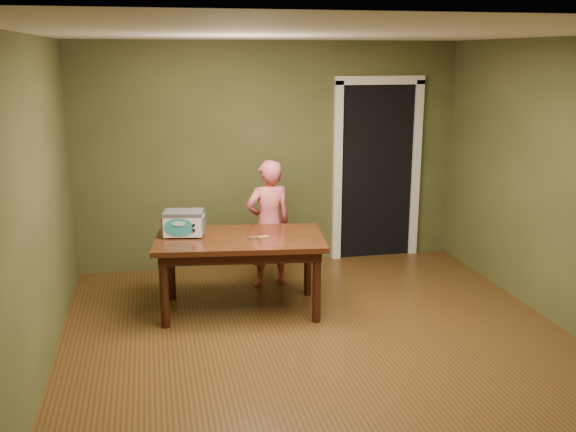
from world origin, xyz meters
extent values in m
plane|color=brown|center=(0.00, 0.00, 0.00)|extent=(5.00, 5.00, 0.00)
cube|color=brown|center=(0.00, 2.50, 1.30)|extent=(4.50, 0.02, 2.60)
cube|color=brown|center=(0.00, -2.50, 1.30)|extent=(4.50, 0.02, 2.60)
cube|color=brown|center=(-2.25, 0.00, 1.30)|extent=(0.02, 5.00, 2.60)
cube|color=white|center=(0.00, 0.00, 2.60)|extent=(4.50, 5.00, 0.02)
cube|color=black|center=(1.30, 2.80, 1.05)|extent=(0.90, 0.60, 2.10)
cube|color=black|center=(1.30, 2.48, 1.05)|extent=(0.90, 0.02, 2.10)
cube|color=white|center=(0.80, 2.47, 1.05)|extent=(0.10, 0.06, 2.20)
cube|color=white|center=(1.80, 2.47, 1.05)|extent=(0.10, 0.06, 2.20)
cube|color=white|center=(1.30, 2.47, 2.15)|extent=(1.10, 0.06, 0.10)
cube|color=black|center=(-0.58, 1.08, 0.72)|extent=(1.70, 1.09, 0.05)
cube|color=black|center=(-0.58, 1.08, 0.65)|extent=(1.57, 0.96, 0.10)
cylinder|color=black|center=(-1.32, 0.82, 0.35)|extent=(0.08, 0.08, 0.70)
cylinder|color=black|center=(-1.23, 1.51, 0.35)|extent=(0.08, 0.08, 0.70)
cylinder|color=black|center=(0.07, 0.64, 0.35)|extent=(0.08, 0.08, 0.70)
cylinder|color=black|center=(0.16, 1.34, 0.35)|extent=(0.08, 0.08, 0.70)
cylinder|color=#4C4F54|center=(-1.26, 1.16, 0.76)|extent=(0.02, 0.02, 0.02)
cylinder|color=#4C4F54|center=(-1.23, 1.35, 0.76)|extent=(0.02, 0.02, 0.02)
cylinder|color=#4C4F54|center=(-0.96, 1.11, 0.76)|extent=(0.02, 0.02, 0.02)
cylinder|color=#4C4F54|center=(-0.93, 1.30, 0.76)|extent=(0.02, 0.02, 0.02)
cube|color=white|center=(-1.10, 1.23, 0.87)|extent=(0.40, 0.32, 0.21)
cube|color=#4C4F54|center=(-1.10, 1.23, 0.98)|extent=(0.41, 0.32, 0.03)
cube|color=#4C4F54|center=(-1.28, 1.26, 0.87)|extent=(0.06, 0.23, 0.16)
cube|color=#4C4F54|center=(-0.91, 1.20, 0.87)|extent=(0.06, 0.23, 0.16)
ellipsoid|color=teal|center=(-1.15, 1.10, 0.87)|extent=(0.27, 0.06, 0.17)
cylinder|color=black|center=(-1.01, 1.08, 0.89)|extent=(0.03, 0.02, 0.02)
cylinder|color=black|center=(-1.01, 1.08, 0.84)|extent=(0.02, 0.02, 0.02)
cylinder|color=silver|center=(-0.46, 0.98, 0.76)|extent=(0.10, 0.10, 0.02)
cylinder|color=#532F1B|center=(-0.46, 0.98, 0.77)|extent=(0.09, 0.09, 0.01)
cube|color=#D8B15E|center=(-0.40, 1.02, 0.75)|extent=(0.18, 0.05, 0.01)
imported|color=#D45761|center=(-0.18, 1.72, 0.69)|extent=(0.55, 0.42, 1.38)
camera|label=1|loc=(-1.37, -4.78, 2.45)|focal=40.00mm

